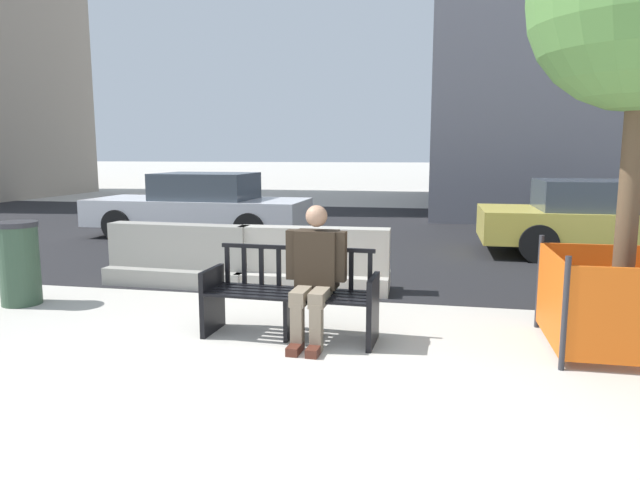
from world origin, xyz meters
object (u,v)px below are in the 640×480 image
object	(u,v)px
jersey_barrier_centre	(314,265)
trash_bin	(19,263)
car_sedan_mid	(200,206)
street_bench	(291,298)
jersey_barrier_left	(179,260)
car_taxi_near	(616,218)
seated_person	(315,271)
construction_fence	(621,299)

from	to	relation	value
jersey_barrier_centre	trash_bin	world-z (taller)	trash_bin
car_sedan_mid	trash_bin	bearing A→B (deg)	-89.10
jersey_barrier_centre	street_bench	bearing A→B (deg)	-84.60
jersey_barrier_left	car_taxi_near	bearing A→B (deg)	27.73
jersey_barrier_left	seated_person	bearing A→B (deg)	-40.51
jersey_barrier_centre	car_sedan_mid	bearing A→B (deg)	128.63
car_taxi_near	car_sedan_mid	distance (m)	8.08
street_bench	trash_bin	bearing A→B (deg)	170.77
street_bench	trash_bin	world-z (taller)	trash_bin
street_bench	car_sedan_mid	distance (m)	7.16
jersey_barrier_left	car_taxi_near	xyz separation A→B (m)	(6.54, 3.44, 0.34)
seated_person	car_taxi_near	distance (m)	6.87
seated_person	construction_fence	xyz separation A→B (m)	(2.79, 0.28, -0.20)
jersey_barrier_left	construction_fence	bearing A→B (deg)	-18.48
jersey_barrier_centre	car_sedan_mid	size ratio (longest dim) A/B	0.43
street_bench	car_taxi_near	bearing A→B (deg)	50.26
jersey_barrier_centre	trash_bin	distance (m)	3.58
car_sedan_mid	jersey_barrier_left	bearing A→B (deg)	-70.68
jersey_barrier_left	trash_bin	size ratio (longest dim) A/B	2.03
seated_person	jersey_barrier_left	distance (m)	3.09
seated_person	construction_fence	bearing A→B (deg)	5.72
construction_fence	trash_bin	world-z (taller)	trash_bin
trash_bin	jersey_barrier_left	bearing A→B (deg)	43.95
street_bench	jersey_barrier_centre	world-z (taller)	street_bench
street_bench	seated_person	xyz separation A→B (m)	(0.26, -0.07, 0.29)
street_bench	trash_bin	size ratio (longest dim) A/B	1.71
construction_fence	car_sedan_mid	size ratio (longest dim) A/B	0.27
jersey_barrier_left	construction_fence	size ratio (longest dim) A/B	1.61
car_sedan_mid	trash_bin	xyz separation A→B (m)	(0.09, -5.63, -0.17)
jersey_barrier_left	construction_fence	world-z (taller)	construction_fence
seated_person	construction_fence	size ratio (longest dim) A/B	1.04
jersey_barrier_centre	construction_fence	size ratio (longest dim) A/B	1.60
seated_person	trash_bin	distance (m)	3.80
construction_fence	street_bench	bearing A→B (deg)	-176.03
jersey_barrier_left	car_sedan_mid	bearing A→B (deg)	109.32
construction_fence	car_taxi_near	size ratio (longest dim) A/B	0.27
street_bench	jersey_barrier_centre	size ratio (longest dim) A/B	0.85
car_taxi_near	trash_bin	xyz separation A→B (m)	(-7.94, -4.79, -0.17)
seated_person	car_taxi_near	xyz separation A→B (m)	(4.20, 5.43, -0.01)
seated_person	street_bench	bearing A→B (deg)	165.08
jersey_barrier_centre	car_sedan_mid	distance (m)	5.44
seated_person	construction_fence	distance (m)	2.82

